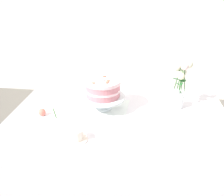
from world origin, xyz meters
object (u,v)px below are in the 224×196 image
Objects in this scene: cake_stand at (103,98)px; teacup at (77,136)px; dining_table at (118,132)px; fallen_rose at (42,112)px; flower_vase at (180,85)px; layer_cake at (103,88)px.

cake_stand is 2.44× the size of teacup.
dining_table is 0.24m from cake_stand.
fallen_rose is at bearing -179.30° from dining_table.
cake_stand is (-0.11, 0.12, 0.18)m from dining_table.
flower_vase reaches higher than fallen_rose.
dining_table is at bearing 0.70° from fallen_rose.
flower_vase is at bearing 13.96° from fallen_rose.
layer_cake is 0.50m from flower_vase.
teacup is (-0.20, -0.24, 0.12)m from dining_table.
cake_stand is at bearing 132.50° from dining_table.
layer_cake is 0.70× the size of flower_vase.
dining_table is at bearing -47.50° from cake_stand.
fallen_rose is (-0.37, -0.13, -0.13)m from layer_cake.
dining_table is 0.51m from flower_vase.
flower_vase is (0.50, 0.09, 0.01)m from layer_cake.
layer_cake is (-0.11, 0.12, 0.25)m from dining_table.
cake_stand reaches higher than dining_table.
dining_table is at bearing 49.56° from teacup.
teacup is (-0.09, -0.36, -0.13)m from layer_cake.
layer_cake reaches higher than teacup.
cake_stand is 0.07m from layer_cake.
flower_vase is at bearing 10.05° from layer_cake.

